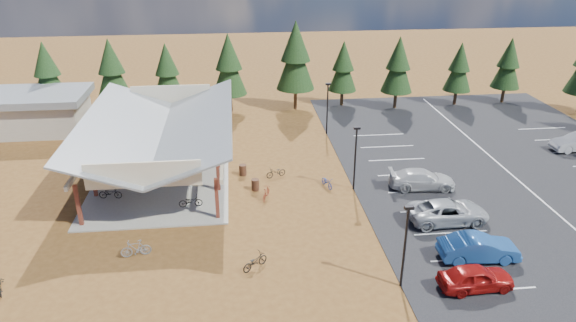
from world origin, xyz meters
The scene contains 36 objects.
ground centered at (0.00, 0.00, 0.00)m, with size 140.00×140.00×0.00m, color #583517.
asphalt_lot centered at (18.50, 3.00, 0.02)m, with size 27.00×44.00×0.04m, color black.
concrete_pad centered at (-10.00, 7.00, 0.05)m, with size 10.60×18.60×0.10m, color gray.
bike_pavilion centered at (-10.00, 7.00, 3.82)m, with size 11.65×19.40×4.97m.
outbuilding centered at (-24.00, 18.00, 2.03)m, with size 11.00×7.00×3.90m.
lamp_post_0 centered at (5.00, -10.00, 2.98)m, with size 0.50×0.25×5.14m.
lamp_post_1 centered at (5.00, 2.00, 2.98)m, with size 0.50×0.25×5.14m.
lamp_post_2 centered at (5.00, 14.00, 2.98)m, with size 0.50×0.25×5.14m.
trash_bin_0 centered at (-2.59, 2.64, 0.45)m, with size 0.60×0.60×0.90m, color #3F2416.
trash_bin_1 centered at (-3.49, 5.43, 0.45)m, with size 0.60×0.60×0.90m, color #3F2416.
pine_0 centered at (-23.26, 22.19, 4.96)m, with size 3.49×3.49×8.13m.
pine_1 centered at (-16.64, 21.93, 5.10)m, with size 3.58×3.58×8.35m.
pine_2 centered at (-10.97, 22.19, 4.69)m, with size 3.30×3.30×7.68m.
pine_3 centered at (-4.37, 21.68, 5.28)m, with size 3.71×3.71×8.64m.
pine_4 centered at (2.86, 22.08, 5.97)m, with size 4.19×4.19×9.77m.
pine_5 centered at (8.31, 22.79, 4.50)m, with size 3.17×3.17×7.38m.
pine_6 centered at (14.07, 21.11, 4.93)m, with size 3.47×3.47×8.08m.
pine_7 centered at (21.31, 21.59, 4.39)m, with size 3.09×3.09×7.20m.
pine_8 centered at (27.19, 21.85, 4.61)m, with size 3.24×3.24×7.55m.
bike_0 centered at (-13.40, 2.23, 0.55)m, with size 0.60×1.71×0.90m, color black.
bike_1 centered at (-11.55, 4.13, 0.55)m, with size 0.42×1.49×0.89m, color gray.
bike_2 centered at (-10.74, 10.43, 0.54)m, with size 0.58×1.67×0.88m, color #103598.
bike_3 centered at (-12.71, 14.32, 0.66)m, with size 0.52×1.85×1.11m, color maroon.
bike_4 centered at (-7.38, 0.30, 0.54)m, with size 0.59×1.69×0.89m, color black.
bike_5 centered at (-8.12, 4.53, 0.65)m, with size 0.52×1.83×1.10m, color gray.
bike_6 centered at (-6.84, 7.61, 0.59)m, with size 0.65×1.85×0.97m, color navy.
bike_7 centered at (-8.29, 11.66, 0.58)m, with size 0.45×1.59×0.96m, color maroon.
bike_12 centered at (-3.11, -7.47, 0.48)m, with size 0.63×1.81×0.95m, color black.
bike_13 centered at (-10.32, -5.44, 0.55)m, with size 0.52×1.84×1.11m, color gray.
bike_14 centered at (3.00, 2.55, 0.43)m, with size 0.57×1.62×0.85m, color navy.
bike_15 centered at (-1.85, 1.11, 0.48)m, with size 0.45×1.59×0.95m, color maroon.
bike_16 centered at (-0.81, 4.73, 0.44)m, with size 0.58×1.67×0.88m, color black.
car_0 centered at (9.02, -10.69, 0.75)m, with size 1.69×4.19×1.43m, color maroon.
car_1 centered at (10.41, -8.03, 0.83)m, with size 1.67×4.80×1.58m, color #1E4C90.
car_2 centered at (10.30, -3.56, 0.81)m, with size 2.54×5.52×1.53m, color #9FA3A6.
car_3 centered at (10.27, 1.56, 0.78)m, with size 2.07×5.09×1.48m, color #BCBCBC.
Camera 1 is at (-3.85, -32.77, 18.33)m, focal length 32.00 mm.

